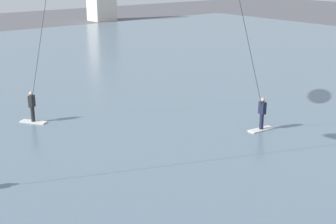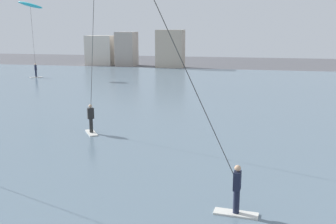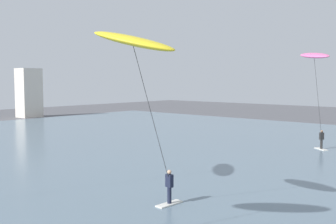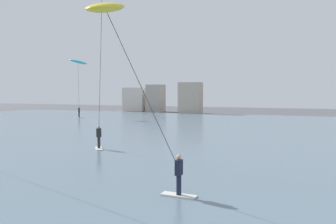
% 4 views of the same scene
% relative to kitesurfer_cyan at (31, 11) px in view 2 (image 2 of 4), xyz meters
% --- Properties ---
extents(water_bay, '(84.00, 52.00, 0.10)m').
position_rel_kitesurfer_cyan_xyz_m(water_bay, '(22.42, -13.65, -7.60)').
color(water_bay, slate).
rests_on(water_bay, ground).
extents(far_shore_buildings, '(45.59, 5.00, 7.97)m').
position_rel_kitesurfer_cyan_xyz_m(far_shore_buildings, '(20.80, 14.91, -4.60)').
color(far_shore_buildings, beige).
rests_on(far_shore_buildings, ground).
extents(kitesurfer_cyan, '(3.32, 2.79, 8.89)m').
position_rel_kitesurfer_cyan_xyz_m(kitesurfer_cyan, '(0.00, 0.00, 0.00)').
color(kitesurfer_cyan, silver).
rests_on(kitesurfer_cyan, water_bay).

